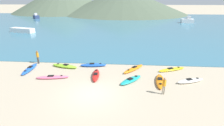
% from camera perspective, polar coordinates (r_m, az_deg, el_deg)
% --- Properties ---
extents(ground_plane, '(400.00, 400.00, 0.00)m').
position_cam_1_polar(ground_plane, '(14.90, -6.73, -10.04)').
color(ground_plane, tan).
extents(bay_water, '(160.00, 70.00, 0.06)m').
position_cam_1_polar(bay_water, '(55.21, 1.61, 12.69)').
color(bay_water, teal).
rests_on(bay_water, ground_plane).
extents(far_hill_midleft, '(62.84, 62.84, 12.42)m').
position_cam_1_polar(far_hill_midleft, '(94.35, 3.82, 19.66)').
color(far_hill_midleft, '#4C5B47').
rests_on(far_hill_midleft, ground_plane).
extents(kayak_on_sand_0, '(0.83, 3.35, 0.35)m').
position_cam_1_polar(kayak_on_sand_0, '(21.42, -25.30, -1.72)').
color(kayak_on_sand_0, blue).
rests_on(kayak_on_sand_0, ground_plane).
extents(kayak_on_sand_1, '(2.60, 3.05, 0.36)m').
position_cam_1_polar(kayak_on_sand_1, '(19.52, 7.05, -1.87)').
color(kayak_on_sand_1, orange).
rests_on(kayak_on_sand_1, ground_plane).
extents(kayak_on_sand_2, '(0.98, 3.03, 0.40)m').
position_cam_1_polar(kayak_on_sand_2, '(17.86, -5.30, -3.91)').
color(kayak_on_sand_2, red).
rests_on(kayak_on_sand_2, ground_plane).
extents(kayak_on_sand_3, '(3.26, 1.49, 0.40)m').
position_cam_1_polar(kayak_on_sand_3, '(20.82, -15.16, -0.95)').
color(kayak_on_sand_3, '#8CCC2D').
rests_on(kayak_on_sand_3, ground_plane).
extents(kayak_on_sand_4, '(2.90, 1.63, 0.36)m').
position_cam_1_polar(kayak_on_sand_4, '(18.23, 24.19, -5.29)').
color(kayak_on_sand_4, white).
rests_on(kayak_on_sand_4, ground_plane).
extents(kayak_on_sand_5, '(3.25, 1.09, 0.33)m').
position_cam_1_polar(kayak_on_sand_5, '(18.37, -18.83, -4.41)').
color(kayak_on_sand_5, '#E5668C').
rests_on(kayak_on_sand_5, ground_plane).
extents(kayak_on_sand_6, '(2.45, 2.64, 0.34)m').
position_cam_1_polar(kayak_on_sand_6, '(16.93, 6.20, -5.49)').
color(kayak_on_sand_6, teal).
rests_on(kayak_on_sand_6, ground_plane).
extents(kayak_on_sand_7, '(3.32, 1.96, 0.30)m').
position_cam_1_polar(kayak_on_sand_7, '(20.40, 18.87, -1.96)').
color(kayak_on_sand_7, yellow).
rests_on(kayak_on_sand_7, ground_plane).
extents(kayak_on_sand_8, '(3.09, 1.05, 0.39)m').
position_cam_1_polar(kayak_on_sand_8, '(20.50, -6.13, -0.66)').
color(kayak_on_sand_8, blue).
rests_on(kayak_on_sand_8, ground_plane).
extents(kayak_on_sand_9, '(1.20, 3.26, 0.35)m').
position_cam_1_polar(kayak_on_sand_9, '(17.22, 15.41, -5.69)').
color(kayak_on_sand_9, orange).
rests_on(kayak_on_sand_9, ground_plane).
extents(person_near_foreground, '(0.31, 0.27, 1.52)m').
position_cam_1_polar(person_near_foreground, '(14.98, 16.65, -6.86)').
color(person_near_foreground, gray).
rests_on(person_near_foreground, ground_plane).
extents(person_near_waterline, '(0.33, 0.26, 1.63)m').
position_cam_1_polar(person_near_waterline, '(22.87, -23.13, 2.04)').
color(person_near_waterline, '#4C4C4C').
rests_on(person_near_waterline, ground_plane).
extents(moored_boat_0, '(6.01, 2.98, 1.00)m').
position_cam_1_polar(moored_boat_0, '(45.77, -27.23, 9.52)').
color(moored_boat_0, white).
rests_on(moored_boat_0, bay_water).
extents(moored_boat_1, '(3.30, 3.40, 1.99)m').
position_cam_1_polar(moored_boat_1, '(75.65, -23.55, 13.73)').
color(moored_boat_1, navy).
rests_on(moored_boat_1, bay_water).
extents(moored_boat_2, '(3.84, 2.31, 2.10)m').
position_cam_1_polar(moored_boat_2, '(61.54, 23.39, 12.60)').
color(moored_boat_2, white).
rests_on(moored_boat_2, bay_water).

